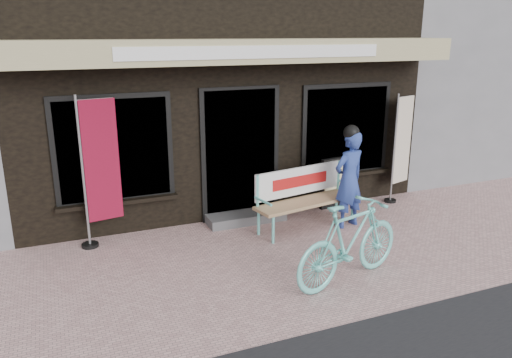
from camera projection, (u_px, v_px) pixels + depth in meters
name	position (u px, v px, depth m)	size (l,w,h in m)	color
ground	(293.00, 265.00, 6.73)	(70.00, 70.00, 0.00)	#C49896
storefront	(189.00, 34.00, 10.29)	(7.00, 6.77, 6.00)	black
neighbor_right_near	(480.00, 40.00, 13.93)	(10.00, 7.00, 5.60)	slate
bench	(304.00, 193.00, 7.92)	(1.83, 0.76, 0.96)	#6DD5CC
person	(349.00, 178.00, 7.88)	(0.64, 0.50, 1.66)	navy
bicycle	(350.00, 242.00, 6.16)	(0.50, 1.76, 1.06)	#6DD5CC
nobori_red	(99.00, 169.00, 7.10)	(0.66, 0.28, 2.22)	gray
nobori_cream	(401.00, 146.00, 9.08)	(0.59, 0.29, 1.99)	gray
menu_stand	(332.00, 183.00, 8.82)	(0.46, 0.16, 0.90)	black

